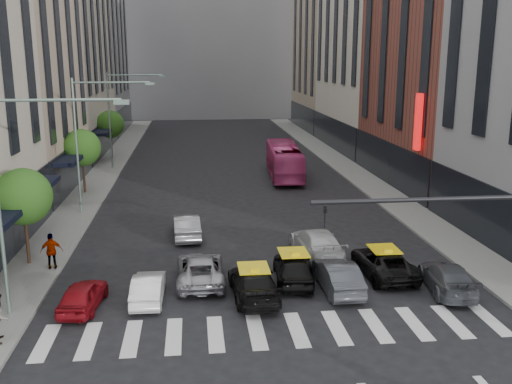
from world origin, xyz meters
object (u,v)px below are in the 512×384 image
object	(u,v)px
car_red	(83,295)
taxi_center	(293,267)
streetlamp_near	(21,176)
streetlamp_mid	(90,128)
car_white_front	(148,287)
bus	(284,160)
streetlamp_far	(119,107)
pedestrian_far	(52,251)
taxi_left	(254,283)

from	to	relation	value
car_red	taxi_center	bearing A→B (deg)	-161.27
streetlamp_near	streetlamp_mid	bearing A→B (deg)	90.00
streetlamp_near	car_white_front	world-z (taller)	streetlamp_near
streetlamp_mid	taxi_center	bearing A→B (deg)	-50.22
car_red	bus	bearing A→B (deg)	-109.02
streetlamp_near	bus	distance (m)	30.84
streetlamp_near	streetlamp_far	xyz separation A→B (m)	(0.00, 32.00, 0.00)
taxi_center	streetlamp_near	bearing A→B (deg)	15.78
bus	pedestrian_far	size ratio (longest dim) A/B	5.86
streetlamp_far	streetlamp_mid	bearing A→B (deg)	-90.00
taxi_left	taxi_center	size ratio (longest dim) A/B	1.12
taxi_left	streetlamp_near	bearing A→B (deg)	2.09
car_white_front	pedestrian_far	size ratio (longest dim) A/B	2.02
car_white_front	taxi_center	xyz separation A→B (m)	(6.70, 1.41, 0.11)
bus	pedestrian_far	bearing A→B (deg)	58.76
bus	pedestrian_far	xyz separation A→B (m)	(-15.17, -21.64, -0.43)
streetlamp_far	taxi_center	distance (m)	32.15
car_red	taxi_left	bearing A→B (deg)	-170.30
car_red	taxi_center	size ratio (longest dim) A/B	0.84
streetlamp_near	pedestrian_far	bearing A→B (deg)	94.04
streetlamp_mid	streetlamp_far	size ratio (longest dim) A/B	1.00
streetlamp_near	streetlamp_mid	distance (m)	16.00
streetlamp_near	streetlamp_far	bearing A→B (deg)	90.00
streetlamp_far	taxi_left	bearing A→B (deg)	-73.45
bus	car_red	bearing A→B (deg)	67.69
streetlamp_near	car_red	distance (m)	5.66
streetlamp_far	streetlamp_near	bearing A→B (deg)	-90.00
taxi_left	pedestrian_far	distance (m)	10.55
streetlamp_near	taxi_left	distance (m)	10.67
streetlamp_near	car_red	xyz separation A→B (m)	(1.95, 0.43, -5.29)
taxi_center	bus	world-z (taller)	bus
bus	streetlamp_mid	bearing A→B (deg)	39.59
streetlamp_far	bus	world-z (taller)	streetlamp_far
car_red	pedestrian_far	size ratio (longest dim) A/B	1.96
streetlamp_near	taxi_center	xyz separation A→B (m)	(11.35, 2.37, -5.18)
car_red	taxi_center	distance (m)	9.60
streetlamp_far	taxi_center	world-z (taller)	streetlamp_far
pedestrian_far	taxi_left	bearing A→B (deg)	147.16
pedestrian_far	bus	bearing A→B (deg)	-133.91
car_white_front	pedestrian_far	bearing A→B (deg)	-37.79
taxi_left	car_red	bearing A→B (deg)	0.00
taxi_center	bus	distance (m)	24.58
streetlamp_mid	car_white_front	size ratio (longest dim) A/B	2.43
streetlamp_mid	car_red	size ratio (longest dim) A/B	2.50
taxi_left	bus	distance (m)	26.52
car_white_front	streetlamp_far	bearing A→B (deg)	-80.05
streetlamp_far	taxi_left	world-z (taller)	streetlamp_far
streetlamp_mid	car_white_front	distance (m)	16.61
streetlamp_far	pedestrian_far	size ratio (longest dim) A/B	4.90
streetlamp_far	car_white_front	xyz separation A→B (m)	(4.65, -31.04, -5.29)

